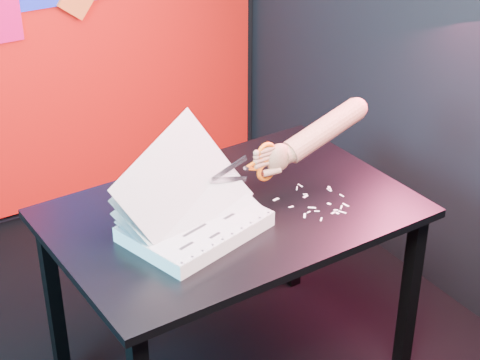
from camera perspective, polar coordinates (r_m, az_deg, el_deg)
room at (r=2.36m, az=-10.38°, el=8.22°), size 3.01×3.01×2.71m
work_table at (r=2.79m, az=-0.57°, el=-3.66°), size 1.25×0.85×0.75m
printout_stack at (r=2.61m, az=-3.27°, el=-3.14°), size 0.53×0.42×0.39m
scissors at (r=2.72m, az=1.56°, el=1.20°), size 0.26×0.02×0.15m
hand_forearm at (r=2.83m, az=5.46°, el=3.24°), size 0.48×0.10×0.19m
paper_clippings at (r=2.80m, az=5.63°, el=-1.62°), size 0.23×0.25×0.00m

